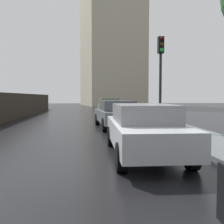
% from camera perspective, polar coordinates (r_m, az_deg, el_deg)
% --- Properties ---
extents(ground, '(120.00, 120.00, 0.00)m').
position_cam_1_polar(ground, '(5.73, -14.47, -13.15)').
color(ground, black).
extents(car_grey_mid_road, '(2.10, 4.64, 1.42)m').
position_cam_1_polar(car_grey_mid_road, '(13.51, 0.93, -0.37)').
color(car_grey_mid_road, slate).
rests_on(car_grey_mid_road, ground).
extents(car_green_far_ahead, '(1.82, 3.88, 1.49)m').
position_cam_1_polar(car_green_far_ahead, '(21.63, -0.66, 1.11)').
color(car_green_far_ahead, slate).
rests_on(car_green_far_ahead, ground).
extents(car_silver_behind_camera, '(1.87, 4.58, 1.41)m').
position_cam_1_polar(car_silver_behind_camera, '(7.19, 6.91, -3.60)').
color(car_silver_behind_camera, '#B2B5BA').
rests_on(car_silver_behind_camera, ground).
extents(traffic_light, '(0.26, 0.39, 4.22)m').
position_cam_1_polar(traffic_light, '(12.29, 10.65, 10.09)').
color(traffic_light, black).
rests_on(traffic_light, sidewalk_strip).
extents(distant_tower, '(11.84, 13.49, 27.21)m').
position_cam_1_polar(distant_tower, '(50.50, -0.13, 17.08)').
color(distant_tower, '#B2A88E').
rests_on(distant_tower, ground).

